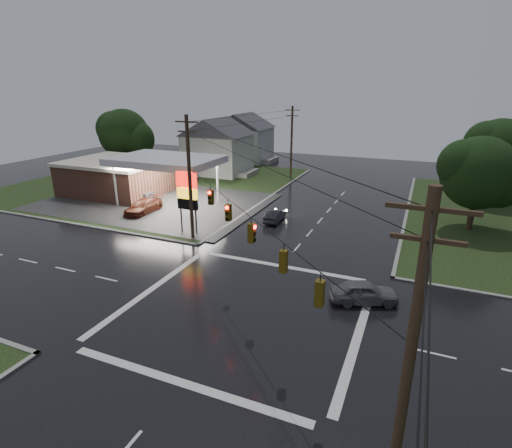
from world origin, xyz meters
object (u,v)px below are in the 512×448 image
at_px(utility_pole_se, 408,368).
at_px(tree_ne_near, 481,173).
at_px(pylon_sign, 187,192).
at_px(tree_nw_behind, 125,134).
at_px(car_crossing, 364,292).
at_px(utility_pole_nw, 190,177).
at_px(tree_ne_far, 500,150).
at_px(utility_pole_n, 292,141).
at_px(car_pump, 143,206).
at_px(house_near, 218,145).
at_px(gas_station, 125,175).
at_px(car_north, 275,215).
at_px(house_far, 244,137).

distance_m(utility_pole_se, tree_ne_near, 31.83).
xyz_separation_m(pylon_sign, tree_nw_behind, (-23.34, 19.49, 2.17)).
bearing_deg(car_crossing, tree_ne_near, -43.66).
relative_size(pylon_sign, utility_pole_nw, 0.55).
bearing_deg(pylon_sign, tree_ne_near, 25.01).
bearing_deg(tree_ne_far, utility_pole_n, 171.45).
xyz_separation_m(pylon_sign, car_pump, (-8.01, 3.50, -3.26)).
height_order(house_near, tree_nw_behind, tree_nw_behind).
distance_m(pylon_sign, tree_nw_behind, 30.49).
distance_m(pylon_sign, utility_pole_nw, 2.22).
bearing_deg(house_near, tree_ne_near, -21.76).
distance_m(utility_pole_nw, car_crossing, 17.85).
bearing_deg(gas_station, car_north, -7.18).
bearing_deg(tree_ne_near, gas_station, -176.70).
distance_m(pylon_sign, utility_pole_se, 28.34).
height_order(pylon_sign, utility_pole_nw, utility_pole_nw).
relative_size(house_far, tree_ne_near, 1.23).
xyz_separation_m(house_far, car_north, (17.68, -31.00, -3.78)).
bearing_deg(tree_ne_far, house_near, 176.99).
bearing_deg(house_far, tree_ne_far, -19.71).
xyz_separation_m(utility_pole_n, tree_nw_behind, (-24.34, -8.01, 0.71)).
distance_m(gas_station, car_crossing, 36.07).
bearing_deg(house_near, car_north, -48.71).
xyz_separation_m(gas_station, car_north, (21.41, -2.69, -1.92)).
xyz_separation_m(house_near, car_pump, (2.44, -22.00, -3.65)).
bearing_deg(car_pump, house_near, 95.80).
xyz_separation_m(pylon_sign, utility_pole_se, (20.00, -20.00, 1.71)).
height_order(utility_pole_nw, car_pump, utility_pole_nw).
distance_m(utility_pole_nw, car_north, 10.47).
relative_size(pylon_sign, house_near, 0.54).
relative_size(pylon_sign, tree_ne_near, 0.67).
bearing_deg(pylon_sign, tree_nw_behind, 140.13).
height_order(tree_nw_behind, tree_ne_far, tree_nw_behind).
bearing_deg(car_pump, utility_pole_se, -40.53).
bearing_deg(gas_station, utility_pole_nw, -32.23).
distance_m(utility_pole_nw, house_near, 28.90).
xyz_separation_m(tree_nw_behind, tree_ne_near, (47.98, -8.00, -0.62)).
height_order(house_near, house_far, same).
height_order(tree_ne_near, car_crossing, tree_ne_near).
height_order(utility_pole_nw, car_north, utility_pole_nw).
relative_size(house_far, car_crossing, 2.56).
height_order(utility_pole_nw, utility_pole_se, same).
distance_m(utility_pole_n, tree_nw_behind, 25.63).
xyz_separation_m(utility_pole_n, car_pump, (-9.01, -24.00, -4.72)).
relative_size(tree_ne_far, car_pump, 1.89).
height_order(house_near, tree_ne_near, tree_ne_near).
bearing_deg(car_north, utility_pole_se, 114.81).
height_order(tree_ne_near, car_north, tree_ne_near).
height_order(gas_station, utility_pole_se, utility_pole_se).
bearing_deg(utility_pole_n, pylon_sign, -92.08).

